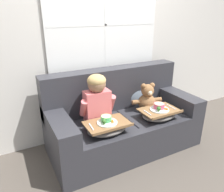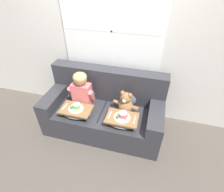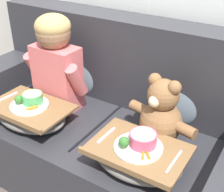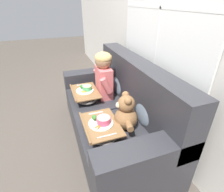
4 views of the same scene
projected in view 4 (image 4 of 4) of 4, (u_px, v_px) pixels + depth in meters
name	position (u px, v px, depth m)	size (l,w,h in m)	color
ground_plane	(111.00, 137.00, 2.22)	(14.00, 14.00, 0.00)	#4C443D
wall_back_with_window	(163.00, 26.00, 1.75)	(8.00, 0.08, 2.60)	beige
couch	(117.00, 114.00, 2.07)	(1.83, 0.85, 0.97)	#2D2D33
throw_pillow_behind_child	(119.00, 82.00, 2.29)	(0.35, 0.17, 0.37)	slate
throw_pillow_behind_teddy	(146.00, 109.00, 1.72)	(0.34, 0.16, 0.35)	slate
child_figure	(104.00, 73.00, 2.15)	(0.41, 0.21, 0.58)	#DB6666
teddy_bear	(125.00, 114.00, 1.66)	(0.40, 0.29, 0.37)	brown
lap_tray_child	(85.00, 94.00, 2.20)	(0.47, 0.31, 0.18)	slate
lap_tray_teddy	(101.00, 128.00, 1.63)	(0.45, 0.32, 0.18)	slate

